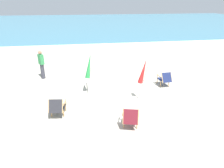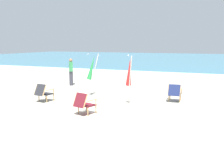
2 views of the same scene
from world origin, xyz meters
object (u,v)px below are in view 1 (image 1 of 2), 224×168
Objects in this scene: beach_chair_back_left at (57,107)px; umbrella_furled_green at (89,66)px; beach_chair_far_center at (131,117)px; person_near_chairs at (42,64)px; beach_chair_front_left at (165,78)px; umbrella_furled_red at (143,72)px.

beach_chair_back_left is 2.58m from umbrella_furled_green.
person_near_chairs is (-3.83, 5.48, 0.41)m from beach_chair_far_center.
umbrella_furled_green is (-3.93, -0.20, 0.93)m from beach_chair_front_left.
beach_chair_front_left is 6.86m from person_near_chairs.
umbrella_furled_green is at bearing 55.18° from beach_chair_back_left.
umbrella_furled_red reaches higher than beach_chair_front_left.
beach_chair_back_left is 5.73m from beach_chair_front_left.
umbrella_furled_red is (-1.65, -1.33, 0.94)m from beach_chair_front_left.
umbrella_furled_red reaches higher than umbrella_furled_green.
beach_chair_back_left is 1.02× the size of beach_chair_front_left.
beach_chair_far_center reaches higher than beach_chair_back_left.
beach_chair_far_center is 0.41× the size of umbrella_furled_green.
umbrella_furled_green is 3.51m from person_near_chairs.
person_near_chairs is at bearing 137.83° from umbrella_furled_green.
umbrella_furled_red reaches higher than beach_chair_far_center.
beach_chair_far_center is at bearing -55.03° from person_near_chairs.
beach_chair_back_left is 0.39× the size of umbrella_furled_red.
beach_chair_back_left is 2.88m from beach_chair_far_center.
umbrella_furled_red is (2.28, -1.13, 0.01)m from umbrella_furled_green.
person_near_chairs reaches higher than beach_chair_far_center.
person_near_chairs is (-2.58, 2.33, -0.51)m from umbrella_furled_green.
beach_chair_far_center is 0.52× the size of person_near_chairs.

